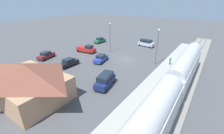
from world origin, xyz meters
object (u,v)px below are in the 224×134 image
suv_navy (105,80)px  light_pole_lot_center (110,34)px  station_building (27,81)px  light_pole_near_platform (157,43)px  sedan_maroon (46,55)px  sedan_blue (101,58)px  passenger_train (171,89)px  sedan_black (69,62)px  suv_silver (146,43)px  pedestrian_on_platform (170,60)px  sedan_green (100,40)px  pickup_red (86,49)px

suv_navy → light_pole_lot_center: 19.38m
station_building → light_pole_near_platform: size_ratio=1.56×
station_building → sedan_maroon: station_building is taller
sedan_blue → suv_navy: bearing=131.8°
station_building → suv_navy: bearing=-130.0°
sedan_blue → light_pole_lot_center: bearing=-70.9°
sedan_blue → light_pole_near_platform: 13.22m
passenger_train → suv_navy: size_ratio=6.91×
suv_navy → sedan_blue: bearing=-48.2°
station_building → sedan_blue: size_ratio=2.62×
station_building → sedan_black: 12.21m
sedan_blue → suv_silver: (-3.75, -18.31, 0.27)m
light_pole_near_platform → station_building: bearing=64.0°
station_building → suv_silver: station_building is taller
passenger_train → sedan_maroon: passenger_train is taller
pedestrian_on_platform → suv_navy: bearing=66.4°
pedestrian_on_platform → light_pole_lot_center: 17.23m
pedestrian_on_platform → light_pole_lot_center: (16.81, -0.88, 3.69)m
sedan_blue → sedan_green: same height
sedan_black → light_pole_near_platform: size_ratio=0.57×
sedan_green → light_pole_lot_center: light_pole_lot_center is taller
sedan_maroon → sedan_black: 8.41m
pickup_red → suv_silver: bearing=-127.4°
station_building → pickup_red: size_ratio=2.24×
passenger_train → light_pole_lot_center: 26.02m
pedestrian_on_platform → sedan_blue: size_ratio=0.36×
station_building → pickup_red: station_building is taller
sedan_black → pedestrian_on_platform: bearing=-145.2°
station_building → suv_silver: size_ratio=2.45×
light_pole_near_platform → sedan_blue: bearing=26.5°
sedan_blue → passenger_train: bearing=156.0°
sedan_maroon → light_pole_near_platform: light_pole_near_platform is taller
pickup_red → station_building: bearing=110.6°
station_building → pedestrian_on_platform: bearing=-120.4°
sedan_green → light_pole_lot_center: (-8.53, 6.09, 4.10)m
passenger_train → light_pole_near_platform: 15.39m
suv_silver → light_pole_lot_center: bearing=59.1°
station_building → light_pole_lot_center: bearing=-83.9°
sedan_green → light_pole_near_platform: (-22.41, 8.12, 4.15)m
light_pole_lot_center → station_building: bearing=96.1°
sedan_black → pickup_red: bearing=-69.7°
passenger_train → pickup_red: (25.76, -11.37, -1.83)m
suv_navy → light_pole_near_platform: light_pole_near_platform is taller
passenger_train → light_pole_lot_center: (20.67, -15.66, 2.12)m
passenger_train → suv_navy: (10.50, 0.37, -1.71)m
suv_navy → pedestrian_on_platform: bearing=-113.6°
passenger_train → pedestrian_on_platform: 15.37m
suv_silver → light_pole_lot_center: light_pole_lot_center is taller
pedestrian_on_platform → pickup_red: (21.89, 3.42, -0.25)m
sedan_maroon → sedan_green: same height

